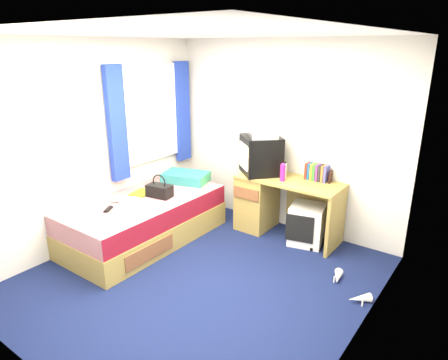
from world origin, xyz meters
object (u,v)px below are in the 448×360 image
Objects in this scene: magazine at (141,193)px; colour_swatch_fan at (117,213)px; remote_control at (108,209)px; handbag at (160,190)px; white_heels at (348,287)px; crt_tv at (261,155)px; vcr at (262,133)px; picture_frame at (331,177)px; water_bottle at (121,199)px; towel at (135,206)px; storage_cube at (307,224)px; aerosol_can at (284,170)px; pillow at (186,177)px; pink_water_bottle at (283,173)px; bed at (145,220)px; desk at (269,200)px.

colour_swatch_fan is (0.26, -0.61, -0.00)m from magazine.
magazine is 0.60m from remote_control.
handbag reaches higher than white_heels.
vcr reaches higher than crt_tv.
picture_frame is 0.70× the size of water_bottle.
towel is at bearing -71.66° from vcr.
aerosol_can is (-0.38, 0.08, 0.60)m from storage_cube.
white_heels is (1.50, -0.75, -0.95)m from crt_tv.
water_bottle is (-0.24, -0.40, -0.05)m from handbag.
crt_tv is at bearing 21.08° from pillow.
crt_tv is 0.42m from pink_water_bottle.
handbag is 2.41m from white_heels.
pillow is 1.22m from vcr.
remote_control is (-1.00, -1.64, -0.72)m from vcr.
towel reaches higher than water_bottle.
pink_water_bottle is 1.77m from magazine.
water_bottle is (0.03, -0.35, 0.03)m from magazine.
remote_control is (-0.04, -1.26, -0.05)m from pillow.
towel is (-1.10, -1.46, -0.25)m from aerosol_can.
aerosol_can is (0.33, 0.02, -0.43)m from vcr.
crt_tv is at bearing 63.02° from colour_swatch_fan.
handbag is (0.10, 0.18, 0.36)m from bed.
picture_frame is at bearing 31.88° from magazine.
pink_water_bottle is at bearing -70.92° from aerosol_can.
pink_water_bottle is at bearing 175.84° from storage_cube.
pink_water_bottle reaches higher than towel.
crt_tv reaches higher than aerosol_can.
vcr is at bearing 51.46° from bed.
vcr is (-0.15, 0.00, 0.87)m from desk.
handbag is 2.04× the size of remote_control.
water_bottle is at bearing -166.09° from white_heels.
colour_swatch_fan reaches higher than white_heels.
remote_control is at bearing -132.16° from pink_water_bottle.
pillow is 2.15× the size of towel.
bed is 0.55m from remote_control.
bed is 0.87m from pillow.
desk is 2.68× the size of white_heels.
remote_control is at bearing 174.83° from colour_swatch_fan.
colour_swatch_fan reaches higher than storage_cube.
remote_control is (-0.23, -0.20, -0.04)m from towel.
bed is 3.04× the size of crt_tv.
pillow is 1.82× the size of handbag.
desk is 6.57× the size of pink_water_bottle.
pink_water_bottle is at bearing 38.87° from bed.
towel is 1.25× the size of colour_swatch_fan.
desk is 0.85m from picture_frame.
colour_swatch_fan is (-1.55, -1.59, 0.30)m from storage_cube.
colour_swatch_fan is 1.38× the size of remote_control.
pillow is at bearing -169.10° from pink_water_bottle.
bed is at bearing 100.69° from colour_swatch_fan.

